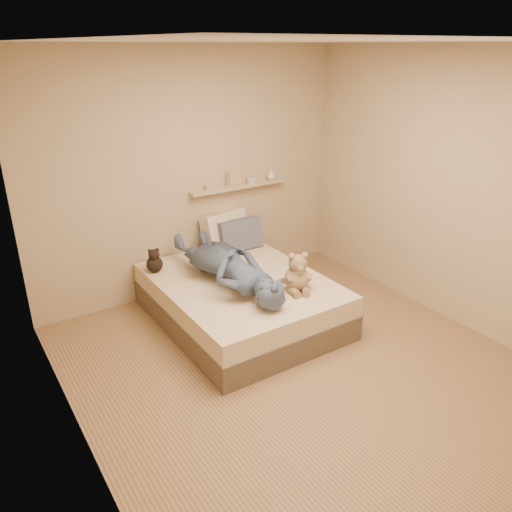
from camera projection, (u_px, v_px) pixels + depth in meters
room at (302, 224)px, 3.85m from camera, size 3.80×3.80×3.80m
bed at (241, 300)px, 4.99m from camera, size 1.50×1.90×0.45m
game_console at (274, 286)px, 4.39m from camera, size 0.20×0.12×0.06m
teddy_bear at (297, 275)px, 4.62m from camera, size 0.31×0.32×0.39m
dark_plush at (154, 262)px, 5.02m from camera, size 0.17×0.17×0.26m
pillow_cream at (225, 230)px, 5.62m from camera, size 0.59×0.36×0.43m
pillow_grey at (240, 234)px, 5.58m from camera, size 0.50×0.21×0.36m
person at (228, 265)px, 4.76m from camera, size 0.62×1.59×0.38m
wall_shelf at (239, 187)px, 5.62m from camera, size 1.20×0.12×0.03m
shelf_bottles at (257, 177)px, 5.72m from camera, size 0.93×0.13×0.18m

